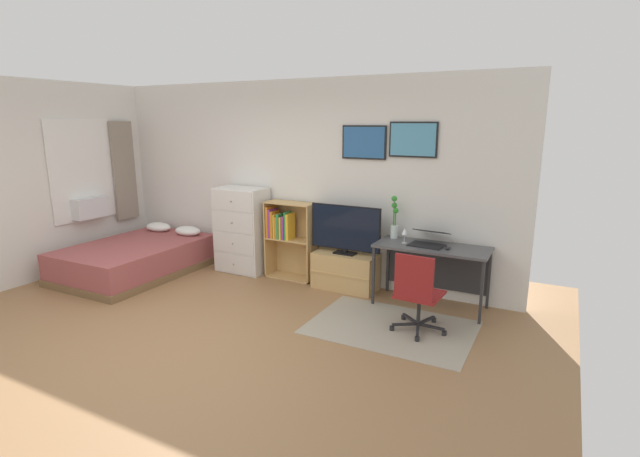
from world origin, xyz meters
The scene contains 15 objects.
ground_plane centered at (0.00, 0.00, 0.00)m, with size 7.20×7.20×0.00m, color #936B44.
wall_back_with_posters centered at (0.02, 2.43, 1.36)m, with size 6.12×0.09×2.70m.
wall_left_with_window centered at (-3.02, 0.18, 1.34)m, with size 0.27×4.92×2.70m.
area_rug centered at (1.82, 1.31, 0.00)m, with size 1.70×1.20×0.01m, color #9E937F.
bed centered at (-2.06, 1.36, 0.23)m, with size 1.42×2.05×0.57m.
dresser centered at (-0.77, 2.15, 0.61)m, with size 0.74×0.46×1.23m.
bookshelf centered at (-0.05, 2.22, 0.63)m, with size 0.70×0.30×1.07m.
tv_stand centered at (0.88, 2.17, 0.24)m, with size 0.83×0.41×0.48m.
television centered at (0.88, 2.15, 0.80)m, with size 0.96×0.16×0.63m.
desk centered at (2.02, 2.17, 0.60)m, with size 1.30×0.56×0.74m.
office_chair centered at (2.08, 1.30, 0.46)m, with size 0.57×0.58×0.86m.
laptop centered at (1.96, 2.15, 0.81)m, with size 0.43×0.46×0.17m.
computer_mouse centered at (2.21, 2.03, 0.76)m, with size 0.06×0.10×0.03m, color #262628.
bamboo_vase centered at (1.50, 2.25, 0.97)m, with size 0.09×0.10×0.53m.
wine_glass centered at (1.69, 2.07, 0.87)m, with size 0.07×0.07×0.18m.
Camera 1 is at (3.32, -3.16, 2.14)m, focal length 26.36 mm.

